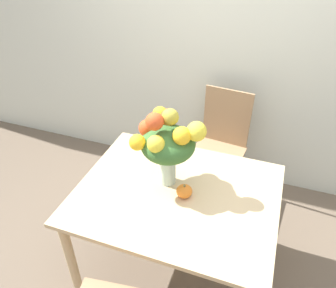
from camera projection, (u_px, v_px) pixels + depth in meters
ground_plane at (175, 263)px, 2.43m from camera, size 12.00×12.00×0.00m
wall_back at (227, 34)px, 2.59m from camera, size 8.00×0.06×2.70m
dining_table at (177, 203)px, 2.07m from camera, size 1.22×0.98×0.73m
flower_vase at (167, 141)px, 1.92m from camera, size 0.42×0.36×0.52m
pumpkin at (184, 191)px, 1.96m from camera, size 0.10×0.10×0.09m
dining_chair_near_window at (220, 146)px, 2.78m from camera, size 0.46×0.46×0.98m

